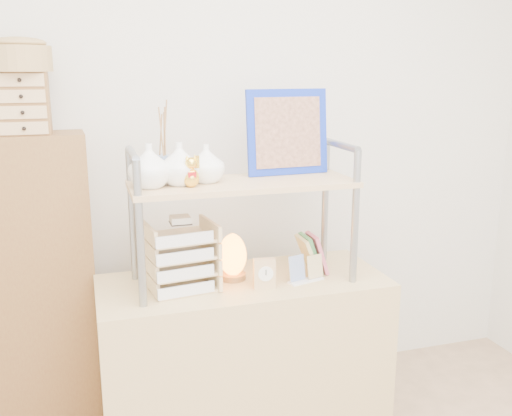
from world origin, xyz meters
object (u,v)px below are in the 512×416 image
Objects in this scene: cabinet at (42,287)px; letter_tray at (181,260)px; desk at (244,361)px; salt_lamp at (232,256)px.

letter_tray is (0.56, -0.39, 0.20)m from cabinet.
letter_tray reaches higher than desk.
letter_tray is 1.53× the size of salt_lamp.
letter_tray is at bearing -36.97° from cabinet.
salt_lamp is (0.22, 0.04, -0.02)m from letter_tray.
cabinet reaches higher than letter_tray.
desk is at bearing 3.72° from letter_tray.
cabinet is 0.87m from salt_lamp.
desk is at bearing -34.63° from salt_lamp.
salt_lamp is (-0.04, 0.03, 0.48)m from desk.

